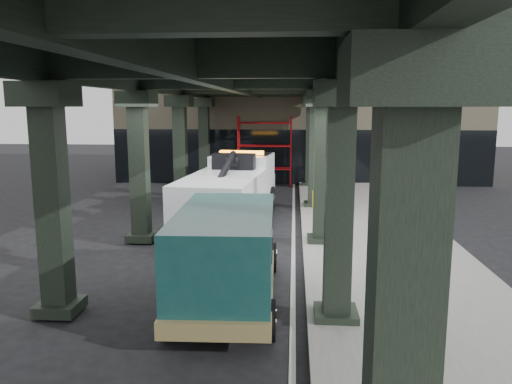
% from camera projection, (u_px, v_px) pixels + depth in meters
% --- Properties ---
extents(ground, '(90.00, 90.00, 0.00)m').
position_uv_depth(ground, '(235.00, 262.00, 14.63)').
color(ground, black).
rests_on(ground, ground).
extents(sidewalk, '(5.00, 40.00, 0.15)m').
position_uv_depth(sidewalk, '(379.00, 244.00, 16.25)').
color(sidewalk, gray).
rests_on(sidewalk, ground).
extents(lane_stripe, '(0.12, 38.00, 0.01)m').
position_uv_depth(lane_stripe, '(293.00, 245.00, 16.47)').
color(lane_stripe, silver).
rests_on(lane_stripe, ground).
extents(viaduct, '(7.40, 32.00, 6.40)m').
position_uv_depth(viaduct, '(229.00, 76.00, 15.71)').
color(viaduct, black).
rests_on(viaduct, ground).
extents(building, '(22.00, 10.00, 8.00)m').
position_uv_depth(building, '(299.00, 114.00, 33.46)').
color(building, '#C6B793').
rests_on(building, ground).
extents(scaffolding, '(3.08, 0.88, 4.00)m').
position_uv_depth(scaffolding, '(265.00, 149.00, 28.67)').
color(scaffolding, '#B40E12').
rests_on(scaffolding, ground).
extents(tow_truck, '(3.19, 8.82, 2.83)m').
position_uv_depth(tow_truck, '(232.00, 189.00, 19.24)').
color(tow_truck, black).
rests_on(tow_truck, ground).
extents(towed_van, '(2.42, 5.67, 2.27)m').
position_uv_depth(towed_van, '(227.00, 253.00, 11.34)').
color(towed_van, '#12403F').
rests_on(towed_van, ground).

